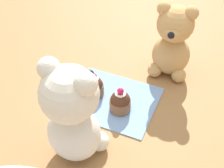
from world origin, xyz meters
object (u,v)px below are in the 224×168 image
(teddy_bear_cream, at_px, (73,113))
(cupcake_near_tan_bear, at_px, (95,86))
(cupcake_near_cream_bear, at_px, (120,102))
(teddy_bear_tan, at_px, (173,42))

(teddy_bear_cream, relative_size, cupcake_near_tan_bear, 3.64)
(teddy_bear_cream, relative_size, cupcake_near_cream_bear, 3.58)
(teddy_bear_cream, distance_m, teddy_bear_tan, 0.35)
(cupcake_near_cream_bear, height_order, cupcake_near_tan_bear, cupcake_near_cream_bear)
(teddy_bear_tan, bearing_deg, cupcake_near_cream_bear, -113.10)
(cupcake_near_tan_bear, bearing_deg, teddy_bear_cream, 102.99)
(teddy_bear_cream, relative_size, teddy_bear_tan, 1.15)
(cupcake_near_cream_bear, bearing_deg, teddy_bear_tan, -109.83)
(teddy_bear_tan, distance_m, cupcake_near_cream_bear, 0.21)
(teddy_bear_tan, relative_size, cupcake_near_tan_bear, 3.17)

